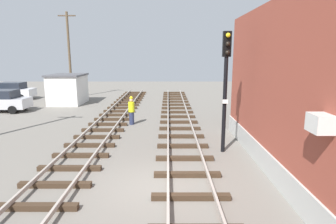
% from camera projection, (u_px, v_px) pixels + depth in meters
% --- Properties ---
extents(ground_plane, '(80.00, 80.00, 0.00)m').
position_uv_depth(ground_plane, '(156.00, 187.00, 9.67)').
color(ground_plane, slate).
extents(track_near_building, '(2.50, 50.52, 0.32)m').
position_uv_depth(track_near_building, '(188.00, 184.00, 9.65)').
color(track_near_building, '#38281C').
rests_on(track_near_building, ground).
extents(track_centre, '(2.50, 50.52, 0.32)m').
position_uv_depth(track_centre, '(54.00, 184.00, 9.64)').
color(track_centre, '#38281C').
rests_on(track_centre, ground).
extents(signal_mast, '(0.36, 0.40, 5.50)m').
position_uv_depth(signal_mast, '(225.00, 79.00, 12.57)').
color(signal_mast, black).
rests_on(signal_mast, ground).
extents(control_hut, '(3.00, 3.80, 2.76)m').
position_uv_depth(control_hut, '(67.00, 89.00, 26.21)').
color(control_hut, silver).
rests_on(control_hut, ground).
extents(parked_car_silver, '(4.20, 2.04, 1.76)m').
position_uv_depth(parked_car_silver, '(1.00, 101.00, 22.47)').
color(parked_car_silver, '#B7B7BC').
rests_on(parked_car_silver, ground).
extents(parked_car_white, '(4.20, 2.04, 1.76)m').
position_uv_depth(parked_car_white, '(12.00, 91.00, 28.80)').
color(parked_car_white, silver).
rests_on(parked_car_white, ground).
extents(utility_pole_far, '(1.80, 0.24, 8.84)m').
position_uv_depth(utility_pole_far, '(69.00, 54.00, 29.26)').
color(utility_pole_far, brown).
rests_on(utility_pole_far, ground).
extents(track_worker_foreground, '(0.40, 0.40, 1.87)m').
position_uv_depth(track_worker_foreground, '(131.00, 111.00, 18.28)').
color(track_worker_foreground, '#262D4C').
rests_on(track_worker_foreground, ground).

